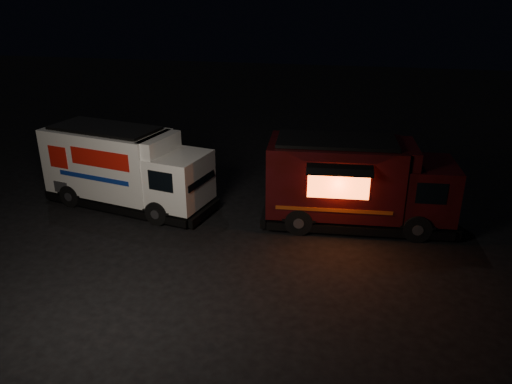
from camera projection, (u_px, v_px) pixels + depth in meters
The scene contains 3 objects.
ground at pixel (210, 260), 14.95m from camera, with size 80.00×80.00×0.00m, color black.
white_truck at pixel (128, 168), 18.15m from camera, with size 6.46×2.20×2.93m, color silver, non-canonical shape.
red_truck at pixel (360, 183), 16.69m from camera, with size 6.45×2.37×3.00m, color #34090D, non-canonical shape.
Camera 1 is at (3.96, -12.46, 7.65)m, focal length 35.00 mm.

